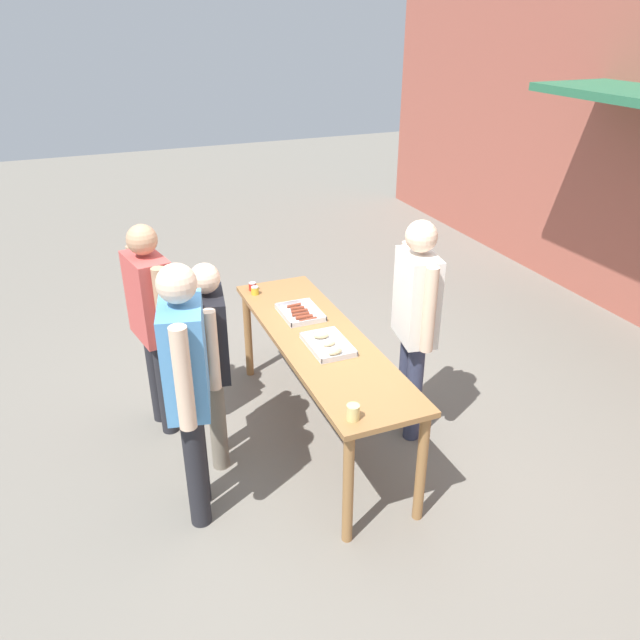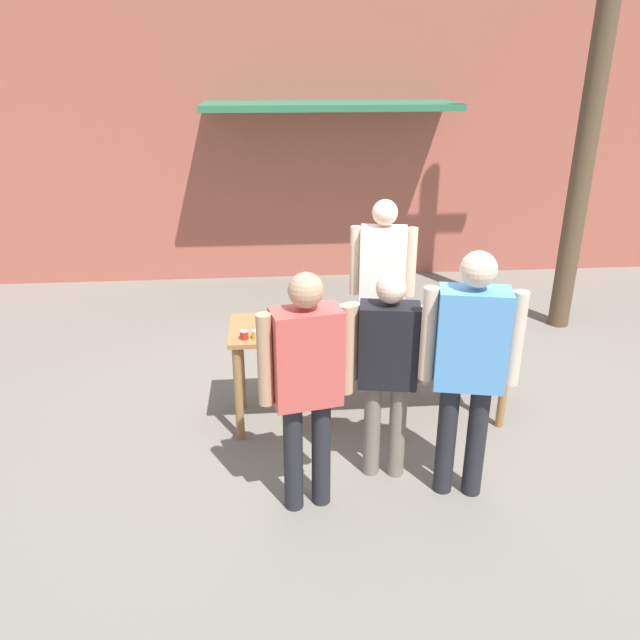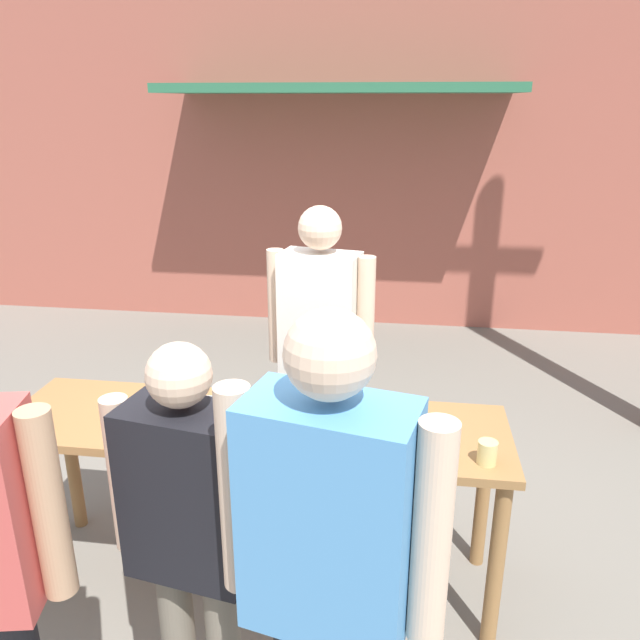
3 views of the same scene
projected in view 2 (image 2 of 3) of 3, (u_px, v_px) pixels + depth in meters
The scene contains 13 objects.
ground_plane at pixel (367, 416), 5.56m from camera, with size 24.00×24.00×0.00m, color slate.
building_facade_back at pixel (326, 114), 8.35m from camera, with size 12.00×1.11×4.50m.
serving_table at pixel (370, 336), 5.26m from camera, with size 2.35×0.66×0.89m.
food_tray_sausages at pixel (321, 324), 5.18m from camera, with size 0.40×0.30×0.04m.
food_tray_buns at pixel (388, 321), 5.22m from camera, with size 0.43×0.28×0.05m.
condiment_jar_mustard at pixel (244, 335), 4.92m from camera, with size 0.07×0.07×0.07m.
condiment_jar_ketchup at pixel (256, 335), 4.92m from camera, with size 0.07×0.07×0.07m.
beer_cup at pixel (500, 324), 5.09m from camera, with size 0.08×0.08×0.10m.
person_server_behind_table at pixel (382, 276), 5.79m from camera, with size 0.60×0.30×1.79m.
person_customer_holding_hotdog at pixel (307, 375), 4.07m from camera, with size 0.63×0.33×1.73m.
person_customer_with_cup at pixel (470, 358), 4.18m from camera, with size 0.66×0.35×1.83m.
person_customer_waiting_in_line at pixel (388, 361), 4.43m from camera, with size 0.60×0.30×1.61m.
utility_pole at pixel (596, 81), 6.44m from camera, with size 1.10×0.23×5.31m.
Camera 2 is at (-0.83, -4.74, 2.93)m, focal length 35.00 mm.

